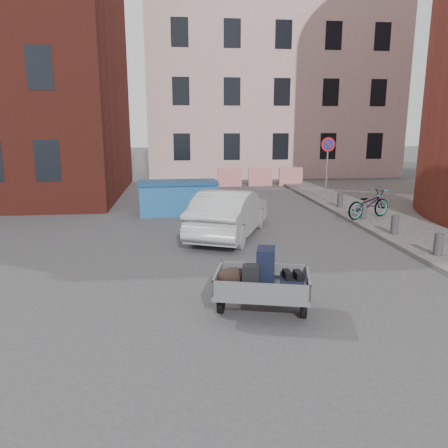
{
  "coord_description": "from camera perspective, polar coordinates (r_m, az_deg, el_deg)",
  "views": [
    {
      "loc": [
        -0.35,
        -8.5,
        3.24
      ],
      "look_at": [
        0.67,
        0.93,
        1.1
      ],
      "focal_mm": 35.0,
      "sensor_mm": 36.0,
      "label": 1
    }
  ],
  "objects": [
    {
      "name": "no_parking_sign",
      "position": [
        19.11,
        13.38,
        8.7
      ],
      "size": [
        0.6,
        0.09,
        2.65
      ],
      "color": "gray",
      "rests_on": "sidewalk"
    },
    {
      "name": "bollards",
      "position": [
        13.79,
        21.4,
        -0.08
      ],
      "size": [
        0.22,
        9.02,
        0.55
      ],
      "color": "#3A3A3D",
      "rests_on": "sidewalk"
    },
    {
      "name": "dumpster",
      "position": [
        16.48,
        -6.01,
        3.48
      ],
      "size": [
        2.97,
        1.63,
        1.22
      ],
      "rotation": [
        0.0,
        0.0,
        0.04
      ],
      "color": "#215EA0",
      "rests_on": "ground"
    },
    {
      "name": "trailer",
      "position": [
        7.62,
        4.94,
        -7.55
      ],
      "size": [
        1.82,
        1.95,
        1.2
      ],
      "rotation": [
        0.0,
        0.0,
        -0.25
      ],
      "color": "black",
      "rests_on": "ground"
    },
    {
      "name": "ground",
      "position": [
        9.1,
        -3.61,
        -8.16
      ],
      "size": [
        120.0,
        120.0,
        0.0
      ],
      "primitive_type": "plane",
      "color": "#38383A",
      "rests_on": "ground"
    },
    {
      "name": "building_pink",
      "position": [
        31.38,
        5.87,
        19.54
      ],
      "size": [
        16.0,
        8.0,
        14.0
      ],
      "primitive_type": "cube",
      "color": "#BD9691",
      "rests_on": "ground"
    },
    {
      "name": "silver_car",
      "position": [
        13.01,
        0.74,
        1.48
      ],
      "size": [
        2.99,
        4.52,
        1.41
      ],
      "primitive_type": "imported",
      "rotation": [
        0.0,
        0.0,
        2.75
      ],
      "color": "#A4A7AB",
      "rests_on": "ground"
    },
    {
      "name": "bicycle",
      "position": [
        15.84,
        18.36,
        2.49
      ],
      "size": [
        1.96,
        1.31,
        0.97
      ],
      "primitive_type": "imported",
      "rotation": [
        0.0,
        0.0,
        1.97
      ],
      "color": "black",
      "rests_on": "sidewalk"
    },
    {
      "name": "barriers",
      "position": [
        24.09,
        4.76,
        6.15
      ],
      "size": [
        4.7,
        0.18,
        1.0
      ],
      "color": "red",
      "rests_on": "ground"
    }
  ]
}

